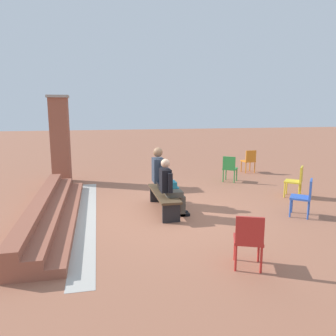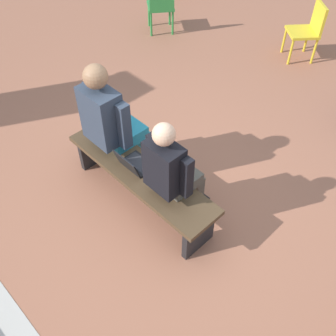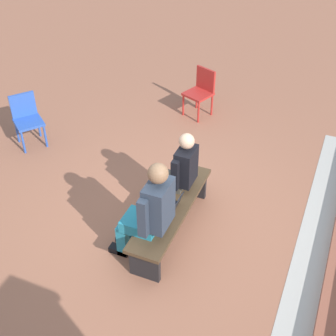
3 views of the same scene
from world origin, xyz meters
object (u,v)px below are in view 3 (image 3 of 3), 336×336
at_px(bench, 171,211).
at_px(plastic_chair_foreground, 27,117).
at_px(plastic_chair_near_bench_right, 201,89).
at_px(person_adult, 149,210).
at_px(person_student, 178,172).
at_px(laptop, 170,207).

height_order(bench, plastic_chair_foreground, plastic_chair_foreground).
relative_size(bench, plastic_chair_near_bench_right, 2.14).
bearing_deg(plastic_chair_near_bench_right, person_adult, 9.74).
bearing_deg(person_student, laptop, 9.37).
distance_m(person_student, person_adult, 0.87).
bearing_deg(plastic_chair_foreground, person_adult, 61.98).
distance_m(bench, plastic_chair_foreground, 3.11).
xyz_separation_m(person_student, plastic_chair_foreground, (-0.65, -2.86, -0.21)).
xyz_separation_m(bench, plastic_chair_near_bench_right, (-2.99, -0.67, 0.13)).
bearing_deg(plastic_chair_foreground, person_student, 77.16).
relative_size(plastic_chair_foreground, plastic_chair_near_bench_right, 1.00).
xyz_separation_m(person_student, laptop, (0.46, 0.08, -0.19)).
distance_m(person_student, laptop, 0.50).
bearing_deg(person_student, bench, 9.38).
bearing_deg(laptop, person_student, -170.63).
height_order(person_adult, plastic_chair_near_bench_right, person_adult).
relative_size(person_student, plastic_chair_foreground, 1.53).
height_order(bench, person_adult, person_adult).
height_order(person_adult, plastic_chair_foreground, person_adult).
bearing_deg(person_adult, person_student, 179.44).
distance_m(person_student, plastic_chair_foreground, 2.94).
bearing_deg(person_student, plastic_chair_foreground, -102.84).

